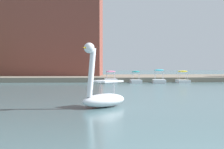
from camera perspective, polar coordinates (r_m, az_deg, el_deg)
shore_bank_far at (r=46.17m, az=-0.22°, el=-0.58°), size 156.56×18.16×0.58m
swan_boat at (r=13.84m, az=-1.78°, el=-3.78°), size 2.53×2.44×2.87m
pedal_boat_pink at (r=35.55m, az=-0.24°, el=-0.97°), size 1.45×2.29×1.45m
pedal_boat_teal at (r=36.06m, az=4.46°, el=-0.89°), size 1.25×2.24×1.42m
pedal_boat_cyan at (r=36.18m, az=8.76°, el=-0.87°), size 1.69×2.52×1.60m
pedal_boat_yellow at (r=37.21m, az=13.03°, el=-0.89°), size 1.35×2.07×1.45m
apartment_block at (r=50.34m, az=-15.58°, el=7.39°), size 24.05×10.07×13.21m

